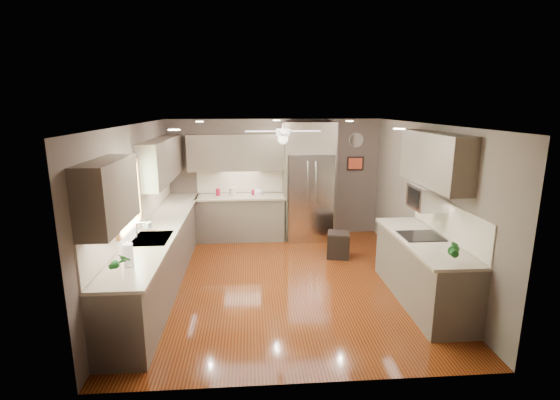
{
  "coord_description": "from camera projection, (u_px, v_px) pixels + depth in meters",
  "views": [
    {
      "loc": [
        -0.52,
        -6.08,
        2.77
      ],
      "look_at": [
        -0.02,
        0.6,
        1.21
      ],
      "focal_mm": 26.0,
      "sensor_mm": 36.0,
      "label": 1
    }
  ],
  "objects": [
    {
      "name": "canister_d",
      "position": [
        253.0,
        192.0,
        8.47
      ],
      "size": [
        0.09,
        0.09,
        0.11
      ],
      "primitive_type": "cylinder",
      "rotation": [
        0.0,
        0.0,
        -0.4
      ],
      "color": "maroon",
      "rests_on": "back_run"
    },
    {
      "name": "left_run",
      "position": [
        162.0,
        252.0,
        6.47
      ],
      "size": [
        0.65,
        4.7,
        1.45
      ],
      "color": "brown",
      "rests_on": "ground"
    },
    {
      "name": "canister_a",
      "position": [
        218.0,
        192.0,
        8.41
      ],
      "size": [
        0.1,
        0.1,
        0.14
      ],
      "primitive_type": "cylinder",
      "rotation": [
        0.0,
        0.0,
        0.08
      ],
      "color": "maroon",
      "rests_on": "back_run"
    },
    {
      "name": "wall_back",
      "position": [
        275.0,
        178.0,
        8.72
      ],
      "size": [
        4.5,
        0.0,
        4.5
      ],
      "primitive_type": "plane",
      "rotation": [
        1.57,
        0.0,
        0.0
      ],
      "color": "brown",
      "rests_on": "ground"
    },
    {
      "name": "ceiling_fan",
      "position": [
        283.0,
        134.0,
        6.33
      ],
      "size": [
        1.18,
        1.18,
        0.32
      ],
      "color": "white",
      "rests_on": "ceiling"
    },
    {
      "name": "potted_plant_right",
      "position": [
        455.0,
        250.0,
        4.83
      ],
      "size": [
        0.2,
        0.17,
        0.3
      ],
      "primitive_type": "imported",
      "rotation": [
        0.0,
        0.0,
        -0.31
      ],
      "color": "#17521B",
      "rests_on": "right_run"
    },
    {
      "name": "uppers",
      "position": [
        237.0,
        161.0,
        6.78
      ],
      "size": [
        4.5,
        4.7,
        0.95
      ],
      "color": "brown",
      "rests_on": "wall_left"
    },
    {
      "name": "wall_right",
      "position": [
        425.0,
        203.0,
        6.45
      ],
      "size": [
        0.0,
        5.0,
        5.0
      ],
      "primitive_type": "plane",
      "rotation": [
        1.57,
        0.0,
        -1.57
      ],
      "color": "brown",
      "rests_on": "ground"
    },
    {
      "name": "floor",
      "position": [
        284.0,
        281.0,
        6.57
      ],
      "size": [
        5.0,
        5.0,
        0.0
      ],
      "primitive_type": "plane",
      "color": "#431409",
      "rests_on": "ground"
    },
    {
      "name": "microwave",
      "position": [
        427.0,
        197.0,
        5.85
      ],
      "size": [
        0.43,
        0.55,
        0.34
      ],
      "color": "silver",
      "rests_on": "wall_right"
    },
    {
      "name": "recessed_lights",
      "position": [
        280.0,
        124.0,
        6.39
      ],
      "size": [
        2.84,
        3.14,
        0.01
      ],
      "color": "white",
      "rests_on": "ceiling"
    },
    {
      "name": "sink",
      "position": [
        152.0,
        240.0,
        5.74
      ],
      "size": [
        0.5,
        0.7,
        0.32
      ],
      "color": "silver",
      "rests_on": "left_run"
    },
    {
      "name": "wall_left",
      "position": [
        136.0,
        209.0,
        6.13
      ],
      "size": [
        0.0,
        5.0,
        5.0
      ],
      "primitive_type": "plane",
      "rotation": [
        1.57,
        0.0,
        1.57
      ],
      "color": "brown",
      "rests_on": "ground"
    },
    {
      "name": "stool",
      "position": [
        338.0,
        245.0,
        7.57
      ],
      "size": [
        0.48,
        0.48,
        0.48
      ],
      "color": "black",
      "rests_on": "ground"
    },
    {
      "name": "canister_b",
      "position": [
        231.0,
        192.0,
        8.47
      ],
      "size": [
        0.11,
        0.11,
        0.14
      ],
      "primitive_type": "cylinder",
      "rotation": [
        0.0,
        0.0,
        -0.36
      ],
      "color": "silver",
      "rests_on": "back_run"
    },
    {
      "name": "back_run",
      "position": [
        241.0,
        217.0,
        8.55
      ],
      "size": [
        1.85,
        0.65,
        1.45
      ],
      "color": "brown",
      "rests_on": "ground"
    },
    {
      "name": "right_run",
      "position": [
        422.0,
        269.0,
        5.83
      ],
      "size": [
        0.7,
        2.2,
        1.45
      ],
      "color": "brown",
      "rests_on": "ground"
    },
    {
      "name": "ceiling",
      "position": [
        285.0,
        124.0,
        6.0
      ],
      "size": [
        5.0,
        5.0,
        0.0
      ],
      "primitive_type": "plane",
      "rotation": [
        3.14,
        0.0,
        0.0
      ],
      "color": "white",
      "rests_on": "ground"
    },
    {
      "name": "refrigerator",
      "position": [
        309.0,
        183.0,
        8.45
      ],
      "size": [
        1.06,
        0.75,
        2.45
      ],
      "color": "silver",
      "rests_on": "ground"
    },
    {
      "name": "soap_bottle",
      "position": [
        147.0,
        225.0,
        6.01
      ],
      "size": [
        0.11,
        0.11,
        0.21
      ],
      "primitive_type": "imported",
      "rotation": [
        0.0,
        0.0,
        -0.15
      ],
      "color": "white",
      "rests_on": "left_run"
    },
    {
      "name": "wall_clock",
      "position": [
        356.0,
        140.0,
        8.64
      ],
      "size": [
        0.3,
        0.03,
        0.3
      ],
      "color": "white",
      "rests_on": "wall_back"
    },
    {
      "name": "canister_c",
      "position": [
        234.0,
        192.0,
        8.4
      ],
      "size": [
        0.13,
        0.13,
        0.17
      ],
      "primitive_type": "cylinder",
      "rotation": [
        0.0,
        0.0,
        -0.35
      ],
      "color": "beige",
      "rests_on": "back_run"
    },
    {
      "name": "potted_plant_left",
      "position": [
        121.0,
        262.0,
        4.45
      ],
      "size": [
        0.19,
        0.16,
        0.32
      ],
      "primitive_type": "imported",
      "rotation": [
        0.0,
        0.0,
        -0.35
      ],
      "color": "#17521B",
      "rests_on": "left_run"
    },
    {
      "name": "paper_towel",
      "position": [
        128.0,
        255.0,
        4.71
      ],
      "size": [
        0.12,
        0.12,
        0.29
      ],
      "color": "white",
      "rests_on": "left_run"
    },
    {
      "name": "framed_print",
      "position": [
        355.0,
        163.0,
        8.75
      ],
      "size": [
        0.36,
        0.03,
        0.3
      ],
      "color": "black",
      "rests_on": "wall_back"
    },
    {
      "name": "bowl",
      "position": [
        258.0,
        194.0,
        8.48
      ],
      "size": [
        0.22,
        0.22,
        0.05
      ],
      "primitive_type": "imported",
      "rotation": [
        0.0,
        0.0,
        -0.06
      ],
      "color": "beige",
      "rests_on": "back_run"
    },
    {
      "name": "window",
      "position": [
        127.0,
        197.0,
        5.57
      ],
      "size": [
        0.05,
        1.12,
        0.92
      ],
      "color": "#BFF2B2",
      "rests_on": "wall_left"
    },
    {
      "name": "wall_front",
      "position": [
        307.0,
        269.0,
        3.86
      ],
      "size": [
        4.5,
        0.0,
        4.5
      ],
      "primitive_type": "plane",
      "rotation": [
        -1.57,
        0.0,
        0.0
      ],
      "color": "brown",
      "rests_on": "ground"
    }
  ]
}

